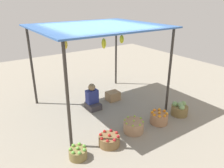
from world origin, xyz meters
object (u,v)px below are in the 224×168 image
object	(u,v)px
vendor_person	(93,99)
basket_limes	(134,126)
basket_red_apples	(109,140)
basket_green_apples	(78,153)
wooden_crate_near_vendor	(113,96)
basket_oranges	(159,118)
basket_cabbages	(179,109)

from	to	relation	value
vendor_person	basket_limes	distance (m)	1.66
basket_red_apples	basket_limes	bearing A→B (deg)	7.41
basket_green_apples	wooden_crate_near_vendor	xyz separation A→B (m)	(2.15, 1.86, 0.03)
basket_oranges	basket_cabbages	bearing A→B (deg)	-1.16
basket_green_apples	basket_oranges	distance (m)	2.37
basket_limes	basket_cabbages	bearing A→B (deg)	-2.88
basket_red_apples	basket_oranges	distance (m)	1.60
basket_red_apples	basket_cabbages	distance (m)	2.39
vendor_person	basket_cabbages	xyz separation A→B (m)	(1.82, -1.72, -0.13)
vendor_person	wooden_crate_near_vendor	bearing A→B (deg)	9.24
basket_limes	basket_oranges	world-z (taller)	basket_oranges
basket_green_apples	basket_limes	world-z (taller)	basket_limes
vendor_person	basket_limes	world-z (taller)	vendor_person
basket_limes	basket_cabbages	xyz separation A→B (m)	(1.60, -0.08, 0.02)
vendor_person	basket_oranges	world-z (taller)	vendor_person
basket_red_apples	basket_limes	xyz separation A→B (m)	(0.79, 0.10, 0.03)
vendor_person	basket_red_apples	bearing A→B (deg)	-107.99
basket_limes	basket_oranges	distance (m)	0.81
basket_red_apples	wooden_crate_near_vendor	world-z (taller)	basket_red_apples
basket_red_apples	basket_oranges	world-z (taller)	basket_oranges
vendor_person	basket_green_apples	world-z (taller)	vendor_person
wooden_crate_near_vendor	basket_limes	bearing A→B (deg)	-108.69
basket_red_apples	basket_oranges	size ratio (longest dim) A/B	1.04
vendor_person	basket_red_apples	xyz separation A→B (m)	(-0.56, -1.74, -0.18)
vendor_person	basket_oranges	size ratio (longest dim) A/B	1.69
basket_green_apples	basket_limes	size ratio (longest dim) A/B	0.75
vendor_person	basket_green_apples	bearing A→B (deg)	-127.61
basket_oranges	wooden_crate_near_vendor	distance (m)	1.85
basket_cabbages	wooden_crate_near_vendor	size ratio (longest dim) A/B	1.15
basket_cabbages	basket_limes	bearing A→B (deg)	177.12
basket_red_apples	wooden_crate_near_vendor	xyz separation A→B (m)	(1.39, 1.87, 0.02)
basket_oranges	basket_red_apples	bearing A→B (deg)	-178.65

